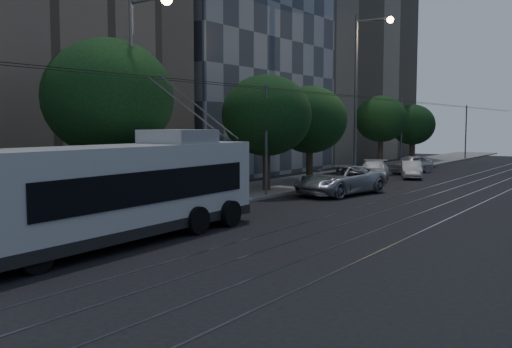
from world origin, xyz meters
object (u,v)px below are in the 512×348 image
object	(u,v)px
car_white_b	(374,171)
streetlamp_near	(140,84)
car_white_d	(410,164)
pickup_silver	(340,180)
car_white_a	(346,179)
trolleybus	(120,191)
streetlamp_far	(362,83)
car_white_c	(411,170)

from	to	relation	value
car_white_b	streetlamp_near	world-z (taller)	streetlamp_near
streetlamp_near	car_white_d	bearing A→B (deg)	88.48
pickup_silver	car_white_b	size ratio (longest dim) A/B	1.23
pickup_silver	car_white_a	distance (m)	2.16
car_white_b	car_white_d	xyz separation A→B (m)	(0.00, 7.44, 0.03)
trolleybus	streetlamp_far	bearing A→B (deg)	92.42
car_white_c	car_white_d	xyz separation A→B (m)	(-1.60, 4.33, 0.09)
car_white_c	trolleybus	bearing A→B (deg)	-113.30
streetlamp_far	car_white_b	bearing A→B (deg)	68.14
car_white_a	pickup_silver	bearing A→B (deg)	-85.09
pickup_silver	car_white_d	bearing A→B (deg)	105.90
car_white_c	streetlamp_near	world-z (taller)	streetlamp_near
trolleybus	car_white_a	xyz separation A→B (m)	(-0.38, 17.94, -1.06)
pickup_silver	car_white_d	world-z (taller)	pickup_silver
car_white_d	car_white_b	bearing A→B (deg)	-71.92
car_white_a	streetlamp_near	distance (m)	15.74
streetlamp_far	pickup_silver	bearing A→B (deg)	-74.34
trolleybus	car_white_b	bearing A→B (deg)	91.10
trolleybus	streetlamp_far	world-z (taller)	streetlamp_far
car_white_a	streetlamp_far	size ratio (longest dim) A/B	0.34
car_white_b	pickup_silver	bearing A→B (deg)	-98.48
car_white_d	car_white_a	bearing A→B (deg)	-67.73
pickup_silver	car_white_b	world-z (taller)	pickup_silver
streetlamp_near	car_white_b	bearing A→B (deg)	87.95
streetlamp_near	streetlamp_far	bearing A→B (deg)	89.16
car_white_a	car_white_c	bearing A→B (deg)	75.88
car_white_a	car_white_c	world-z (taller)	car_white_a
car_white_b	car_white_c	xyz separation A→B (m)	(1.60, 3.12, -0.07)
pickup_silver	streetlamp_far	distance (m)	9.67
trolleybus	pickup_silver	size ratio (longest dim) A/B	2.13
pickup_silver	streetlamp_far	xyz separation A→B (m)	(-2.07, 7.39, 5.89)
car_white_c	streetlamp_far	world-z (taller)	streetlamp_far
car_white_c	streetlamp_near	xyz separation A→B (m)	(-2.37, -24.47, 4.84)
car_white_b	car_white_d	world-z (taller)	car_white_d
car_white_a	car_white_d	distance (m)	13.96
car_white_d	streetlamp_far	xyz separation A→B (m)	(-0.47, -8.61, 5.99)
pickup_silver	car_white_a	bearing A→B (deg)	115.77
car_white_d	car_white_c	bearing A→B (deg)	-51.62
car_white_a	streetlamp_near	xyz separation A→B (m)	(-1.79, -14.88, 4.82)
car_white_b	streetlamp_far	size ratio (longest dim) A/B	0.43
trolleybus	streetlamp_near	xyz separation A→B (m)	(-2.17, 3.07, 3.76)
pickup_silver	streetlamp_near	distance (m)	13.82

